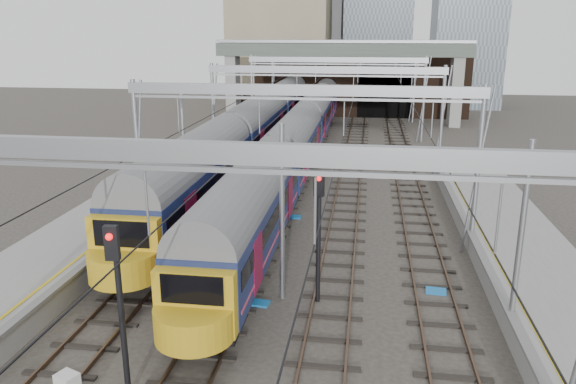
% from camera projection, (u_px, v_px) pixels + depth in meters
% --- Properties ---
extents(ground, '(160.00, 160.00, 0.00)m').
position_uv_depth(ground, '(274.00, 323.00, 20.46)').
color(ground, '#38332D').
rests_on(ground, ground).
extents(platform_left, '(4.32, 55.00, 1.12)m').
position_uv_depth(platform_left, '(50.00, 265.00, 24.07)').
color(platform_left, gray).
rests_on(platform_left, ground).
extents(tracks, '(14.40, 80.00, 0.22)m').
position_uv_depth(tracks, '(314.00, 202.00, 34.72)').
color(tracks, '#4C3828').
rests_on(tracks, ground).
extents(overhead_line, '(16.80, 80.00, 8.00)m').
position_uv_depth(overhead_line, '(324.00, 85.00, 39.07)').
color(overhead_line, gray).
rests_on(overhead_line, ground).
extents(retaining_wall, '(28.00, 2.75, 9.00)m').
position_uv_depth(retaining_wall, '(355.00, 81.00, 68.45)').
color(retaining_wall, black).
rests_on(retaining_wall, ground).
extents(overbridge, '(28.00, 3.00, 9.25)m').
position_uv_depth(overbridge, '(342.00, 58.00, 62.19)').
color(overbridge, gray).
rests_on(overbridge, ground).
extents(train_main, '(2.69, 62.22, 4.66)m').
position_uv_depth(train_main, '(306.00, 128.00, 46.74)').
color(train_main, black).
rests_on(train_main, ground).
extents(train_second, '(2.96, 51.32, 5.04)m').
position_uv_depth(train_second, '(255.00, 128.00, 45.75)').
color(train_second, black).
rests_on(train_second, ground).
extents(signal_near_left, '(0.39, 0.48, 5.33)m').
position_uv_depth(signal_near_left, '(119.00, 293.00, 15.37)').
color(signal_near_left, black).
rests_on(signal_near_left, ground).
extents(signal_near_centre, '(0.41, 0.48, 5.34)m').
position_uv_depth(signal_near_centre, '(319.00, 222.00, 21.11)').
color(signal_near_centre, black).
rests_on(signal_near_centre, ground).
extents(equip_cover_a, '(0.81, 0.61, 0.09)m').
position_uv_depth(equip_cover_a, '(259.00, 303.00, 21.82)').
color(equip_cover_a, blue).
rests_on(equip_cover_a, ground).
extents(equip_cover_b, '(0.83, 0.61, 0.09)m').
position_uv_depth(equip_cover_b, '(294.00, 217.00, 31.91)').
color(equip_cover_b, blue).
rests_on(equip_cover_b, ground).
extents(equip_cover_c, '(0.86, 0.65, 0.10)m').
position_uv_depth(equip_cover_c, '(436.00, 291.00, 22.83)').
color(equip_cover_c, blue).
rests_on(equip_cover_c, ground).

